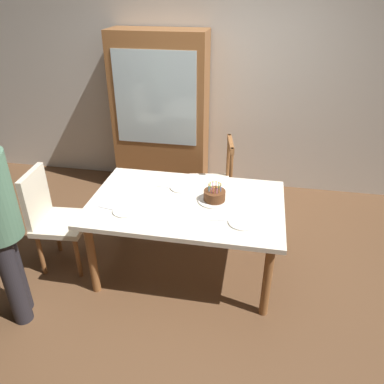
# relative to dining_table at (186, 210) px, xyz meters

# --- Properties ---
(ground) EXTENTS (6.40, 6.40, 0.00)m
(ground) POSITION_rel_dining_table_xyz_m (0.00, 0.00, -0.65)
(ground) COLOR brown
(back_wall) EXTENTS (6.40, 0.10, 2.60)m
(back_wall) POSITION_rel_dining_table_xyz_m (0.00, 1.85, 0.65)
(back_wall) COLOR beige
(back_wall) RESTS_ON ground
(dining_table) EXTENTS (1.63, 1.04, 0.73)m
(dining_table) POSITION_rel_dining_table_xyz_m (0.00, 0.00, 0.00)
(dining_table) COLOR silver
(dining_table) RESTS_ON ground
(birthday_cake) EXTENTS (0.28, 0.28, 0.16)m
(birthday_cake) POSITION_rel_dining_table_xyz_m (0.23, 0.06, 0.12)
(birthday_cake) COLOR silver
(birthday_cake) RESTS_ON dining_table
(plate_near_celebrant) EXTENTS (0.22, 0.22, 0.01)m
(plate_near_celebrant) POSITION_rel_dining_table_xyz_m (-0.45, -0.23, 0.09)
(plate_near_celebrant) COLOR white
(plate_near_celebrant) RESTS_ON dining_table
(plate_far_side) EXTENTS (0.22, 0.22, 0.01)m
(plate_far_side) POSITION_rel_dining_table_xyz_m (-0.08, 0.23, 0.09)
(plate_far_side) COLOR white
(plate_far_side) RESTS_ON dining_table
(plate_near_guest) EXTENTS (0.22, 0.22, 0.01)m
(plate_near_guest) POSITION_rel_dining_table_xyz_m (0.49, -0.23, 0.09)
(plate_near_guest) COLOR white
(plate_near_guest) RESTS_ON dining_table
(fork_near_celebrant) EXTENTS (0.18, 0.05, 0.01)m
(fork_near_celebrant) POSITION_rel_dining_table_xyz_m (-0.61, -0.22, 0.08)
(fork_near_celebrant) COLOR silver
(fork_near_celebrant) RESTS_ON dining_table
(fork_far_side) EXTENTS (0.18, 0.04, 0.01)m
(fork_far_side) POSITION_rel_dining_table_xyz_m (-0.24, 0.22, 0.08)
(fork_far_side) COLOR silver
(fork_far_side) RESTS_ON dining_table
(fork_near_guest) EXTENTS (0.18, 0.04, 0.01)m
(fork_near_guest) POSITION_rel_dining_table_xyz_m (0.33, -0.23, 0.08)
(fork_near_guest) COLOR silver
(fork_near_guest) RESTS_ON dining_table
(chair_spindle_back) EXTENTS (0.51, 0.51, 0.95)m
(chair_spindle_back) POSITION_rel_dining_table_xyz_m (0.12, 0.84, -0.19)
(chair_spindle_back) COLOR beige
(chair_spindle_back) RESTS_ON ground
(chair_upholstered) EXTENTS (0.48, 0.47, 0.95)m
(chair_upholstered) POSITION_rel_dining_table_xyz_m (-1.20, -0.13, -0.11)
(chair_upholstered) COLOR beige
(chair_upholstered) RESTS_ON ground
(china_cabinet) EXTENTS (1.10, 0.45, 1.90)m
(china_cabinet) POSITION_rel_dining_table_xyz_m (-0.62, 1.56, 0.31)
(china_cabinet) COLOR brown
(china_cabinet) RESTS_ON ground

